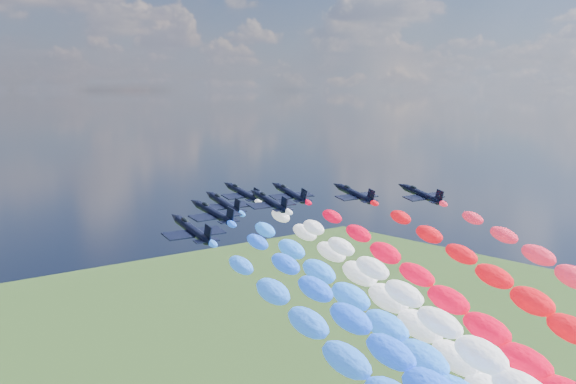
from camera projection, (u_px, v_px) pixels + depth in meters
jet_0 at (192, 230)px, 105.26m from camera, size 10.02×13.33×5.47m
jet_1 at (213, 213)px, 120.05m from camera, size 10.21×13.47×5.47m
jet_2 at (224, 203)px, 129.92m from camera, size 10.08×13.38×5.47m
jet_3 at (270, 202)px, 131.92m from camera, size 10.11×13.40×5.47m
jet_4 at (242, 193)px, 143.46m from camera, size 9.50×12.97×5.47m
trail_4 at (438, 361)px, 108.43m from camera, size 6.40×95.53×44.59m
jet_5 at (290, 193)px, 142.67m from camera, size 10.22×13.48×5.47m
trail_5 at (503, 363)px, 107.63m from camera, size 6.40×95.53×44.59m
jet_6 at (355, 194)px, 141.81m from camera, size 9.56×13.01×5.47m
jet_7 at (422, 194)px, 141.13m from camera, size 9.77×13.16×5.47m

